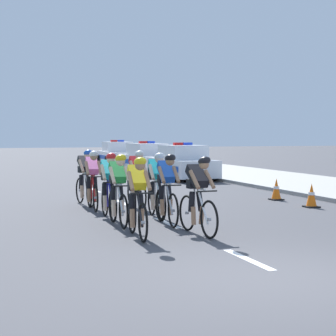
% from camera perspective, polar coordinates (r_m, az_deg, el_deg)
% --- Properties ---
extents(ground_plane, '(160.00, 160.00, 0.00)m').
position_cam_1_polar(ground_plane, '(8.27, 11.69, -10.39)').
color(ground_plane, '#424247').
extents(sidewalk_slab, '(5.00, 60.00, 0.12)m').
position_cam_1_polar(sidewalk_slab, '(24.31, 11.73, -1.24)').
color(sidewalk_slab, '#A3A099').
rests_on(sidewalk_slab, ground).
extents(kerb_edge, '(0.16, 60.00, 0.13)m').
position_cam_1_polar(kerb_edge, '(23.19, 6.55, -1.40)').
color(kerb_edge, '#9E9E99').
rests_on(kerb_edge, ground).
extents(lane_markings_centre, '(0.14, 17.60, 0.01)m').
position_cam_1_polar(lane_markings_centre, '(13.01, -0.09, -5.31)').
color(lane_markings_centre, white).
rests_on(lane_markings_centre, ground).
extents(cyclist_lead, '(0.43, 1.72, 1.56)m').
position_cam_1_polar(cyclist_lead, '(11.06, -2.98, -2.74)').
color(cyclist_lead, black).
rests_on(cyclist_lead, ground).
extents(cyclist_second, '(0.44, 1.72, 1.56)m').
position_cam_1_polar(cyclist_second, '(11.41, 2.93, -2.56)').
color(cyclist_second, black).
rests_on(cyclist_second, ground).
extents(cyclist_third, '(0.42, 1.72, 1.56)m').
position_cam_1_polar(cyclist_third, '(12.59, -4.85, -2.02)').
color(cyclist_third, black).
rests_on(cyclist_third, ground).
extents(cyclist_fourth, '(0.42, 1.72, 1.56)m').
position_cam_1_polar(cyclist_fourth, '(12.70, -0.13, -1.96)').
color(cyclist_fourth, black).
rests_on(cyclist_fourth, ground).
extents(cyclist_fifth, '(0.42, 1.72, 1.56)m').
position_cam_1_polar(cyclist_fifth, '(13.54, -5.72, -1.65)').
color(cyclist_fifth, black).
rests_on(cyclist_fifth, ground).
extents(cyclist_sixth, '(0.43, 1.72, 1.56)m').
position_cam_1_polar(cyclist_sixth, '(13.64, -1.10, -1.60)').
color(cyclist_sixth, black).
rests_on(cyclist_sixth, ground).
extents(cyclist_seventh, '(0.43, 1.72, 1.56)m').
position_cam_1_polar(cyclist_seventh, '(15.30, -7.30, -1.10)').
color(cyclist_seventh, black).
rests_on(cyclist_seventh, ground).
extents(cyclist_eighth, '(0.42, 1.72, 1.56)m').
position_cam_1_polar(cyclist_eighth, '(15.48, -3.04, -1.02)').
color(cyclist_eighth, black).
rests_on(cyclist_eighth, ground).
extents(cyclist_ninth, '(0.45, 1.72, 1.56)m').
position_cam_1_polar(cyclist_ninth, '(16.31, -7.98, -0.83)').
color(cyclist_ninth, black).
rests_on(cyclist_ninth, ground).
extents(police_car_nearest, '(2.09, 4.45, 1.59)m').
position_cam_1_polar(police_car_nearest, '(25.54, 1.36, 0.43)').
color(police_car_nearest, silver).
rests_on(police_car_nearest, ground).
extents(police_car_second, '(2.28, 4.53, 1.59)m').
position_cam_1_polar(police_car_second, '(30.77, -2.11, 0.91)').
color(police_car_second, white).
rests_on(police_car_second, ground).
extents(police_car_third, '(2.08, 4.44, 1.59)m').
position_cam_1_polar(police_car_third, '(37.04, -4.94, 1.30)').
color(police_car_third, white).
rests_on(police_car_third, ground).
extents(traffic_cone_near, '(0.36, 0.36, 0.64)m').
position_cam_1_polar(traffic_cone_near, '(16.17, 13.68, -2.62)').
color(traffic_cone_near, black).
rests_on(traffic_cone_near, ground).
extents(traffic_cone_mid, '(0.36, 0.36, 0.64)m').
position_cam_1_polar(traffic_cone_mid, '(17.76, 10.41, -2.06)').
color(traffic_cone_mid, black).
rests_on(traffic_cone_mid, ground).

